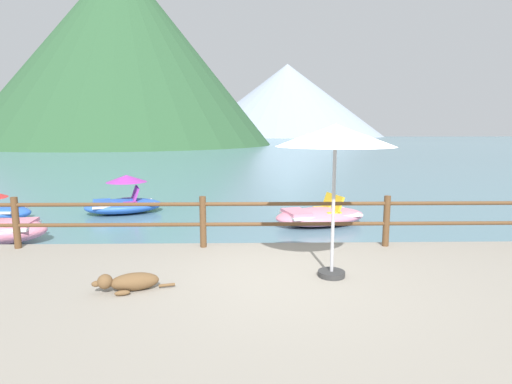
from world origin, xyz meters
name	(u,v)px	position (x,y,z in m)	size (l,w,h in m)	color
ground_plane	(255,152)	(0.00, 40.00, 0.00)	(200.00, 200.00, 0.00)	slate
promenade_dock	(339,375)	(0.00, -2.20, 0.20)	(28.00, 8.00, 0.40)	gray
dock_railing	(295,216)	(0.00, 1.55, 0.97)	(23.92, 0.12, 0.95)	brown
beach_umbrella	(335,138)	(0.36, -0.03, 2.45)	(1.70, 1.70, 2.24)	#B2B2B7
dog_resting	(129,282)	(-2.48, -0.52, 0.52)	(1.07, 0.46, 0.26)	brown
pedal_boat_1	(124,201)	(-4.68, 6.68, 0.39)	(2.59, 1.97, 1.18)	blue
pedal_boat_3	(320,216)	(1.07, 4.96, 0.25)	(2.79, 1.97, 0.82)	pink
cliff_headland	(134,59)	(-19.44, 64.82, 13.97)	(47.75, 47.75, 29.77)	#2D5633
distant_peak	(287,101)	(13.11, 140.36, 12.39)	(66.29, 66.29, 24.77)	#93A3B7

